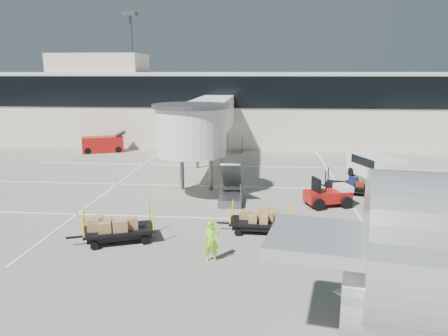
{
  "coord_description": "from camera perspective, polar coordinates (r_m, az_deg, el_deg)",
  "views": [
    {
      "loc": [
        0.5,
        -20.95,
        7.89
      ],
      "look_at": [
        -1.92,
        6.0,
        2.0
      ],
      "focal_mm": 35.0,
      "sensor_mm": 36.0,
      "label": 1
    }
  ],
  "objects": [
    {
      "name": "box_cart_near",
      "position": [
        22.26,
        4.68,
        -6.92
      ],
      "size": [
        3.74,
        1.61,
        1.46
      ],
      "rotation": [
        0.0,
        0.0,
        -0.03
      ],
      "color": "black",
      "rests_on": "ground"
    },
    {
      "name": "baggage_tug",
      "position": [
        27.19,
        13.52,
        -3.51
      ],
      "size": [
        2.99,
        2.42,
        1.79
      ],
      "rotation": [
        0.0,
        0.0,
        0.31
      ],
      "color": "#9C100E",
      "rests_on": "ground"
    },
    {
      "name": "box_cart_far",
      "position": [
        21.62,
        -14.14,
        -7.69
      ],
      "size": [
        4.06,
        2.73,
        1.58
      ],
      "rotation": [
        0.0,
        0.0,
        0.38
      ],
      "color": "black",
      "rests_on": "ground"
    },
    {
      "name": "ground",
      "position": [
        22.39,
        3.55,
        -8.37
      ],
      "size": [
        140.0,
        140.0,
        0.0
      ],
      "primitive_type": "plane",
      "color": "#A5A193",
      "rests_on": "ground"
    },
    {
      "name": "lane_markings",
      "position": [
        31.32,
        2.83,
        -2.31
      ],
      "size": [
        40.0,
        30.0,
        0.02
      ],
      "color": "white",
      "rests_on": "ground"
    },
    {
      "name": "belt_loader",
      "position": [
        46.15,
        -15.5,
        2.99
      ],
      "size": [
        4.62,
        3.06,
        2.09
      ],
      "rotation": [
        0.0,
        0.0,
        0.37
      ],
      "color": "#9C100E",
      "rests_on": "ground"
    },
    {
      "name": "ground_worker",
      "position": [
        18.82,
        -1.67,
        -9.53
      ],
      "size": [
        0.72,
        0.54,
        1.8
      ],
      "primitive_type": "imported",
      "rotation": [
        0.0,
        0.0,
        0.19
      ],
      "color": "#8FF219",
      "rests_on": "ground"
    },
    {
      "name": "terminal",
      "position": [
        51.04,
        4.19,
        7.99
      ],
      "size": [
        64.0,
        12.11,
        15.2
      ],
      "color": "beige",
      "rests_on": "ground"
    },
    {
      "name": "jet_bridge",
      "position": [
        33.71,
        -2.54,
        6.12
      ],
      "size": [
        5.7,
        20.4,
        6.03
      ],
      "color": "white",
      "rests_on": "ground"
    },
    {
      "name": "suitcase_cart",
      "position": [
        30.3,
        16.28,
        -2.25
      ],
      "size": [
        4.04,
        2.41,
        1.55
      ],
      "rotation": [
        0.0,
        0.0,
        -0.27
      ],
      "color": "black",
      "rests_on": "ground"
    },
    {
      "name": "minivan",
      "position": [
        34.58,
        19.04,
        0.31
      ],
      "size": [
        3.56,
        5.3,
        1.87
      ],
      "rotation": [
        0.0,
        0.0,
        0.35
      ],
      "color": "white",
      "rests_on": "ground"
    }
  ]
}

